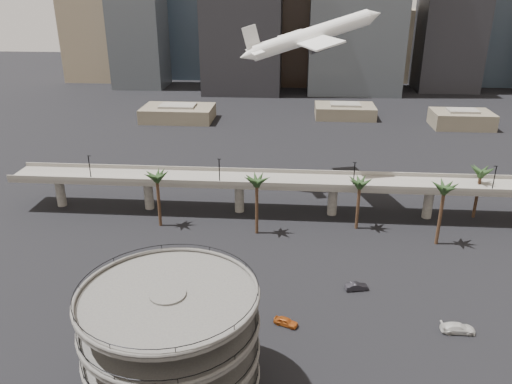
# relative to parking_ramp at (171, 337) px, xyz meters

# --- Properties ---
(ground) EXTENTS (700.00, 700.00, 0.00)m
(ground) POSITION_rel_parking_ramp_xyz_m (13.00, 4.00, -9.84)
(ground) COLOR black
(ground) RESTS_ON ground
(parking_ramp) EXTENTS (22.20, 22.20, 17.35)m
(parking_ramp) POSITION_rel_parking_ramp_xyz_m (0.00, 0.00, 0.00)
(parking_ramp) COLOR #4B4946
(parking_ramp) RESTS_ON ground
(overpass) EXTENTS (130.00, 9.30, 14.70)m
(overpass) POSITION_rel_parking_ramp_xyz_m (13.00, 59.00, -2.50)
(overpass) COLOR slate
(overpass) RESTS_ON ground
(palm_trees) EXTENTS (76.40, 18.40, 14.00)m
(palm_trees) POSITION_rel_parking_ramp_xyz_m (24.58, 51.18, 1.46)
(palm_trees) COLOR #482F1F
(palm_trees) RESTS_ON ground
(low_buildings) EXTENTS (135.00, 27.50, 6.80)m
(low_buildings) POSITION_rel_parking_ramp_xyz_m (19.89, 146.30, -6.97)
(low_buildings) COLOR brown
(low_buildings) RESTS_ON ground
(skyline) EXTENTS (269.00, 86.00, 111.10)m
(skyline) POSITION_rel_parking_ramp_xyz_m (28.11, 221.09, 30.74)
(skyline) COLOR gray
(skyline) RESTS_ON ground
(airborne_jet) EXTENTS (35.65, 32.36, 13.14)m
(airborne_jet) POSITION_rel_parking_ramp_xyz_m (17.80, 76.39, 29.13)
(airborne_jet) COLOR white
(airborne_jet) RESTS_ON ground
(car_a) EXTENTS (4.24, 2.93, 1.34)m
(car_a) POSITION_rel_parking_ramp_xyz_m (14.09, 16.32, -9.17)
(car_a) COLOR #AB4F18
(car_a) RESTS_ON ground
(car_b) EXTENTS (4.35, 2.30, 1.36)m
(car_b) POSITION_rel_parking_ramp_xyz_m (26.44, 27.32, -9.15)
(car_b) COLOR #222127
(car_b) RESTS_ON ground
(car_c) EXTENTS (5.30, 2.19, 1.53)m
(car_c) POSITION_rel_parking_ramp_xyz_m (40.96, 16.68, -9.07)
(car_c) COLOR silver
(car_c) RESTS_ON ground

